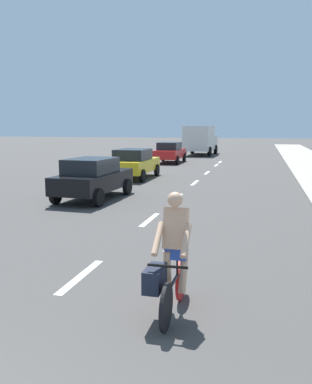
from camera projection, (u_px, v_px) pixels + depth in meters
The scene contains 13 objects.
ground_plane at pixel (201, 178), 22.11m from camera, with size 160.00×160.00×0.00m, color #423F3D.
lane_stripe_1 at pixel (81, 276), 7.56m from camera, with size 0.16×1.80×0.01m, color white.
lane_stripe_2 at pixel (150, 220), 12.16m from camera, with size 0.16×1.80×0.01m, color white.
lane_stripe_3 at pixel (177, 197), 15.97m from camera, with size 0.16×1.80×0.01m, color white.
lane_stripe_4 at pixel (195, 183), 20.16m from camera, with size 0.16×1.80×0.01m, color white.
lane_stripe_5 at pixel (207, 173), 24.57m from camera, with size 0.16×1.80×0.01m, color white.
lane_stripe_6 at pixel (216, 165), 29.44m from camera, with size 0.16×1.80×0.01m, color white.
lane_stripe_7 at pixel (220, 162), 32.01m from camera, with size 0.16×1.80×0.01m, color white.
cyclist at pixel (171, 260), 5.91m from camera, with size 0.62×1.71×1.82m.
parked_car_black at pixel (93, 177), 15.49m from camera, with size 2.03×4.08×1.57m.
parked_car_yellow at pixel (134, 163), 21.80m from camera, with size 1.95×4.20×1.57m.
parked_car_red at pixel (170, 152), 31.22m from camera, with size 1.90×4.09×1.57m.
delivery_truck at pixel (200, 139), 39.87m from camera, with size 2.84×6.32×2.80m.
Camera 1 is at (3.16, -1.86, 2.73)m, focal length 38.34 mm.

